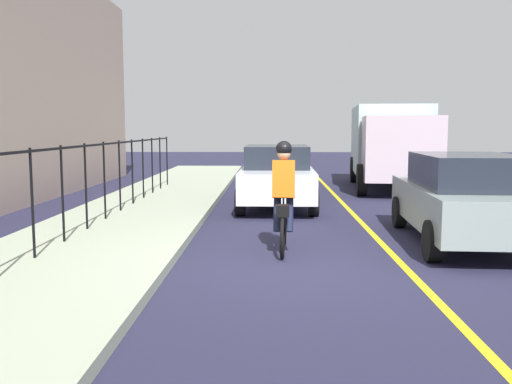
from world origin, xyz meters
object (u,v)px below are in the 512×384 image
Objects in this scene: cyclist_lead at (284,197)px; box_truck_background at (391,142)px; patrol_sedan at (465,197)px; parked_sedan_rear at (277,175)px.

cyclist_lead is 0.26× the size of box_truck_background.
box_truck_background is at bearing -0.95° from patrol_sedan.
box_truck_background is (4.81, -3.94, 0.73)m from parked_sedan_rear.
cyclist_lead is 3.29m from patrol_sedan.
cyclist_lead reaches higher than patrol_sedan.
cyclist_lead is at bearing 107.37° from patrol_sedan.
parked_sedan_rear is (5.39, 0.04, -0.09)m from cyclist_lead.
box_truck_background is at bearing -17.68° from cyclist_lead.
parked_sedan_rear is (4.59, 3.23, 0.00)m from patrol_sedan.
parked_sedan_rear is 0.64× the size of box_truck_background.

